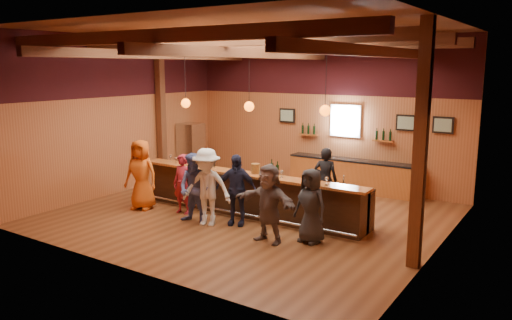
# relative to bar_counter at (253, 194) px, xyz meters

# --- Properties ---
(room) EXTENTS (9.04, 9.00, 4.52)m
(room) POSITION_rel_bar_counter_xyz_m (-0.02, -0.09, 2.69)
(room) COLOR brown
(room) RESTS_ON ground
(bar_counter) EXTENTS (6.30, 1.07, 1.11)m
(bar_counter) POSITION_rel_bar_counter_xyz_m (0.00, 0.00, 0.00)
(bar_counter) COLOR black
(bar_counter) RESTS_ON ground
(back_bar_cabinet) EXTENTS (4.00, 0.52, 0.95)m
(back_bar_cabinet) POSITION_rel_bar_counter_xyz_m (1.18, 3.57, -0.05)
(back_bar_cabinet) COLOR brown
(back_bar_cabinet) RESTS_ON ground
(window) EXTENTS (0.95, 0.09, 0.95)m
(window) POSITION_rel_bar_counter_xyz_m (0.78, 3.80, 1.53)
(window) COLOR silver
(window) RESTS_ON room
(framed_pictures) EXTENTS (5.35, 0.05, 0.45)m
(framed_pictures) POSITION_rel_bar_counter_xyz_m (1.65, 3.79, 1.58)
(framed_pictures) COLOR black
(framed_pictures) RESTS_ON room
(wine_shelves) EXTENTS (3.00, 0.18, 0.30)m
(wine_shelves) POSITION_rel_bar_counter_xyz_m (0.78, 3.73, 1.10)
(wine_shelves) COLOR brown
(wine_shelves) RESTS_ON room
(pendant_lights) EXTENTS (4.24, 0.24, 1.37)m
(pendant_lights) POSITION_rel_bar_counter_xyz_m (-0.02, -0.15, 2.19)
(pendant_lights) COLOR black
(pendant_lights) RESTS_ON room
(stainless_fridge) EXTENTS (0.70, 0.70, 1.80)m
(stainless_fridge) POSITION_rel_bar_counter_xyz_m (-4.12, 2.45, 0.38)
(stainless_fridge) COLOR silver
(stainless_fridge) RESTS_ON ground
(customer_orange) EXTENTS (1.01, 0.79, 1.81)m
(customer_orange) POSITION_rel_bar_counter_xyz_m (-2.67, -1.20, 0.38)
(customer_orange) COLOR #C65012
(customer_orange) RESTS_ON ground
(customer_redvest) EXTENTS (0.56, 0.38, 1.50)m
(customer_redvest) POSITION_rel_bar_counter_xyz_m (-1.51, -0.92, 0.23)
(customer_redvest) COLOR maroon
(customer_redvest) RESTS_ON ground
(customer_denim) EXTENTS (0.85, 0.68, 1.67)m
(customer_denim) POSITION_rel_bar_counter_xyz_m (-0.73, -1.38, 0.31)
(customer_denim) COLOR #4B5996
(customer_denim) RESTS_ON ground
(customer_white) EXTENTS (1.32, 0.99, 1.81)m
(customer_white) POSITION_rel_bar_counter_xyz_m (-0.40, -1.34, 0.38)
(customer_white) COLOR silver
(customer_white) RESTS_ON ground
(customer_navy) EXTENTS (1.06, 0.70, 1.67)m
(customer_navy) POSITION_rel_bar_counter_xyz_m (0.14, -0.93, 0.31)
(customer_navy) COLOR #1A1D35
(customer_navy) RESTS_ON ground
(customer_brown) EXTENTS (1.60, 0.68, 1.67)m
(customer_brown) POSITION_rel_bar_counter_xyz_m (1.38, -1.50, 0.31)
(customer_brown) COLOR #5D4E4A
(customer_brown) RESTS_ON ground
(customer_dark) EXTENTS (0.86, 0.64, 1.58)m
(customer_dark) POSITION_rel_bar_counter_xyz_m (2.13, -1.04, 0.27)
(customer_dark) COLOR #262628
(customer_dark) RESTS_ON ground
(bartender) EXTENTS (0.67, 0.50, 1.66)m
(bartender) POSITION_rel_bar_counter_xyz_m (1.42, 1.16, 0.31)
(bartender) COLOR black
(bartender) RESTS_ON ground
(ice_bucket) EXTENTS (0.22, 0.22, 0.23)m
(ice_bucket) POSITION_rel_bar_counter_xyz_m (0.22, -0.23, 0.71)
(ice_bucket) COLOR brown
(ice_bucket) RESTS_ON bar_counter
(bottle_a) EXTENTS (0.08, 0.08, 0.38)m
(bottle_a) POSITION_rel_bar_counter_xyz_m (0.65, -0.19, 0.74)
(bottle_a) COLOR black
(bottle_a) RESTS_ON bar_counter
(bottle_b) EXTENTS (0.07, 0.07, 0.35)m
(bottle_b) POSITION_rel_bar_counter_xyz_m (0.80, -0.17, 0.72)
(bottle_b) COLOR black
(bottle_b) RESTS_ON bar_counter
(glass_a) EXTENTS (0.09, 0.09, 0.20)m
(glass_a) POSITION_rel_bar_counter_xyz_m (-2.50, -0.27, 0.73)
(glass_a) COLOR silver
(glass_a) RESTS_ON bar_counter
(glass_b) EXTENTS (0.07, 0.07, 0.16)m
(glass_b) POSITION_rel_bar_counter_xyz_m (-2.26, -0.32, 0.70)
(glass_b) COLOR silver
(glass_b) RESTS_ON bar_counter
(glass_c) EXTENTS (0.07, 0.07, 0.17)m
(glass_c) POSITION_rel_bar_counter_xyz_m (-1.39, -0.23, 0.71)
(glass_c) COLOR silver
(glass_c) RESTS_ON bar_counter
(glass_d) EXTENTS (0.09, 0.09, 0.20)m
(glass_d) POSITION_rel_bar_counter_xyz_m (-1.06, -0.33, 0.73)
(glass_d) COLOR silver
(glass_d) RESTS_ON bar_counter
(glass_e) EXTENTS (0.09, 0.09, 0.19)m
(glass_e) POSITION_rel_bar_counter_xyz_m (-0.21, -0.29, 0.73)
(glass_e) COLOR silver
(glass_e) RESTS_ON bar_counter
(glass_f) EXTENTS (0.08, 0.08, 0.18)m
(glass_f) POSITION_rel_bar_counter_xyz_m (0.99, -0.29, 0.71)
(glass_f) COLOR silver
(glass_f) RESTS_ON bar_counter
(glass_g) EXTENTS (0.09, 0.09, 0.19)m
(glass_g) POSITION_rel_bar_counter_xyz_m (1.58, -0.30, 0.73)
(glass_g) COLOR silver
(glass_g) RESTS_ON bar_counter
(glass_h) EXTENTS (0.08, 0.08, 0.19)m
(glass_h) POSITION_rel_bar_counter_xyz_m (2.18, -0.41, 0.72)
(glass_h) COLOR silver
(glass_h) RESTS_ON bar_counter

